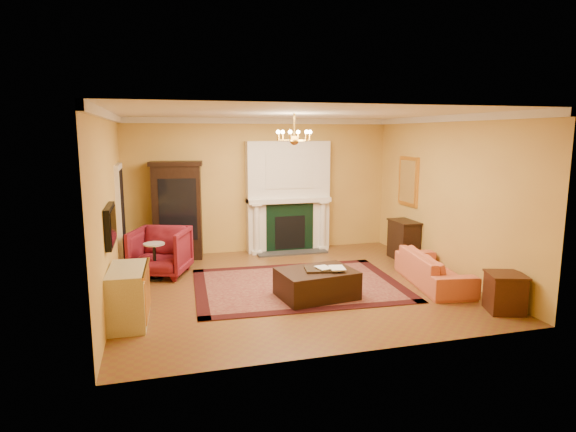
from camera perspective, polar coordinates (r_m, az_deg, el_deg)
name	(u,v)px	position (r m, az deg, el deg)	size (l,w,h in m)	color
floor	(294,286)	(8.63, 0.71, -8.31)	(6.00, 5.50, 0.02)	brown
ceiling	(294,113)	(8.21, 0.75, 12.15)	(6.00, 5.50, 0.02)	silver
wall_back	(261,186)	(10.95, -3.28, 3.62)	(6.00, 0.02, 3.00)	gold
wall_front	(359,234)	(5.73, 8.40, -2.09)	(6.00, 0.02, 3.00)	gold
wall_left	(109,209)	(8.01, -20.45, 0.76)	(0.02, 5.50, 3.00)	gold
wall_right	(447,196)	(9.56, 18.35, 2.25)	(0.02, 5.50, 3.00)	gold
fireplace	(288,199)	(10.94, 0.02, 2.02)	(1.90, 0.70, 2.50)	silver
crown_molding	(280,119)	(9.13, -0.94, 11.47)	(6.00, 5.50, 0.12)	silver
doorway	(122,219)	(9.75, -19.13, -0.36)	(0.08, 1.05, 2.10)	silver
tv_panel	(111,225)	(7.43, -20.29, -1.05)	(0.09, 0.95, 0.58)	black
gilt_mirror	(408,181)	(10.71, 14.07, 4.02)	(0.06, 0.76, 1.05)	gold
chandelier	(294,137)	(8.21, 0.75, 9.35)	(0.63, 0.55, 0.53)	#BC8E33
oriental_rug	(298,285)	(8.65, 1.21, -8.16)	(3.62, 2.71, 0.01)	#4B1015
china_cabinet	(178,213)	(10.52, -12.95, 0.38)	(1.00, 0.45, 2.00)	black
wingback_armchair	(160,250)	(9.42, -14.88, -3.86)	(0.98, 0.91, 1.00)	maroon
pedestal_table	(155,259)	(9.19, -15.52, -4.88)	(0.39, 0.39, 0.69)	black
commode	(129,295)	(7.27, -18.38, -8.92)	(0.51, 1.07, 0.80)	#C2BA8E
coral_sofa	(434,264)	(8.98, 16.90, -5.43)	(1.95, 0.57, 0.76)	#C25D3D
end_table	(505,294)	(8.04, 24.31, -8.38)	(0.49, 0.49, 0.57)	#39190F
console_table	(404,241)	(10.60, 13.54, -2.85)	(0.41, 0.72, 0.80)	black
leather_ottoman	(317,283)	(7.97, 3.41, -7.98)	(1.20, 0.88, 0.45)	black
ottoman_tray	(320,269)	(7.90, 3.87, -6.31)	(0.50, 0.39, 0.03)	black
book_a	(318,261)	(7.79, 3.60, -5.39)	(0.20, 0.03, 0.27)	gray
book_b	(330,260)	(7.82, 5.03, -5.16)	(0.23, 0.02, 0.32)	gray
topiary_left	(263,187)	(10.73, -3.03, 3.42)	(0.17, 0.17, 0.47)	tan
topiary_right	(312,186)	(11.03, 2.86, 3.53)	(0.17, 0.17, 0.44)	tan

